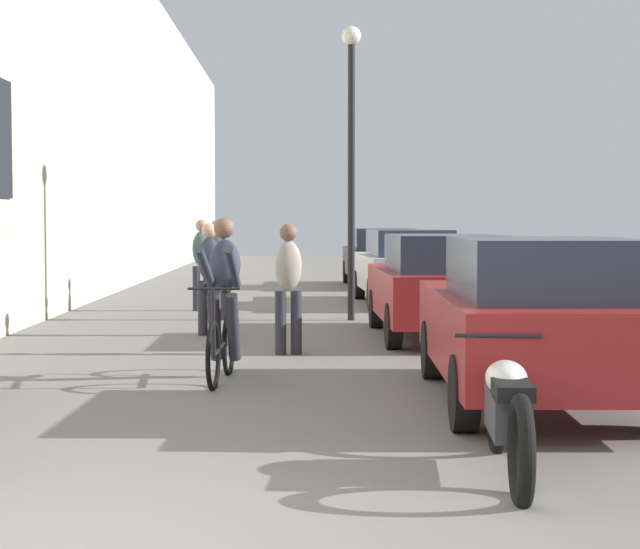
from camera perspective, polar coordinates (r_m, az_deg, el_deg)
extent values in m
cube|color=#B7AD99|center=(19.95, -14.40, 9.99)|extent=(0.50, 68.00, 8.32)
cube|color=black|center=(15.85, -16.79, 7.04)|extent=(0.04, 1.10, 1.70)
torus|color=black|center=(10.65, -5.75, -4.38)|extent=(0.11, 0.71, 0.71)
torus|color=black|center=(11.68, -4.92, -3.73)|extent=(0.11, 0.71, 0.71)
cylinder|color=black|center=(11.56, -4.99, -2.38)|extent=(0.05, 0.22, 0.58)
cylinder|color=black|center=(11.04, -5.38, -0.89)|extent=(0.10, 0.82, 0.14)
cylinder|color=black|center=(10.64, -5.73, -2.58)|extent=(0.04, 0.09, 0.67)
cylinder|color=black|center=(11.19, -5.30, -3.82)|extent=(0.11, 1.00, 0.12)
cylinder|color=black|center=(10.64, -5.72, -0.77)|extent=(0.52, 0.07, 0.03)
ellipsoid|color=black|center=(11.45, -5.07, -0.85)|extent=(0.12, 0.24, 0.06)
ellipsoid|color=#2D3342|center=(11.36, -5.13, 0.51)|extent=(0.37, 0.37, 0.59)
sphere|color=brown|center=(11.31, -5.17, 2.50)|extent=(0.22, 0.22, 0.22)
cylinder|color=#26262D|center=(11.31, -4.67, -2.83)|extent=(0.16, 0.40, 0.75)
cylinder|color=#26262D|center=(11.34, -5.68, -2.82)|extent=(0.16, 0.40, 0.75)
cylinder|color=#2D3342|center=(10.95, -4.70, 0.38)|extent=(0.13, 0.75, 0.48)
cylinder|color=#2D3342|center=(10.99, -6.17, 0.39)|extent=(0.16, 0.75, 0.48)
cylinder|color=#26262D|center=(13.29, -2.13, -2.61)|extent=(0.14, 0.14, 0.80)
cylinder|color=#26262D|center=(13.33, -1.28, -2.59)|extent=(0.14, 0.14, 0.80)
ellipsoid|color=#9E9384|center=(13.26, -1.71, 0.47)|extent=(0.38, 0.30, 0.63)
sphere|color=brown|center=(13.25, -1.71, 2.27)|extent=(0.22, 0.22, 0.22)
cylinder|color=#26262D|center=(15.58, -6.31, -1.81)|extent=(0.14, 0.14, 0.80)
cylinder|color=#26262D|center=(15.54, -5.59, -1.82)|extent=(0.14, 0.14, 0.80)
ellipsoid|color=#2D3342|center=(15.52, -5.96, 0.82)|extent=(0.37, 0.28, 0.63)
sphere|color=tan|center=(15.51, -5.97, 2.36)|extent=(0.22, 0.22, 0.22)
cylinder|color=#26262D|center=(17.94, -5.19, -1.13)|extent=(0.14, 0.14, 0.83)
cylinder|color=#26262D|center=(17.95, -5.82, -1.13)|extent=(0.14, 0.14, 0.83)
ellipsoid|color=#38564C|center=(17.91, -5.52, 1.23)|extent=(0.35, 0.25, 0.65)
sphere|color=#A57A5B|center=(17.90, -5.52, 2.60)|extent=(0.22, 0.22, 0.22)
cylinder|color=#26262D|center=(19.78, -6.65, -0.76)|extent=(0.14, 0.14, 0.83)
cylinder|color=#26262D|center=(19.79, -6.07, -0.75)|extent=(0.14, 0.14, 0.83)
ellipsoid|color=#38564C|center=(19.75, -6.37, 1.39)|extent=(0.38, 0.29, 0.66)
sphere|color=#A57A5B|center=(19.74, -6.38, 2.63)|extent=(0.22, 0.22, 0.22)
cylinder|color=black|center=(17.81, 1.69, 4.92)|extent=(0.12, 0.12, 4.60)
sphere|color=silver|center=(18.06, 1.70, 12.68)|extent=(0.32, 0.32, 0.32)
cube|color=maroon|center=(10.03, 11.39, -2.99)|extent=(1.92, 4.35, 0.70)
cube|color=#283342|center=(9.48, 11.99, 0.35)|extent=(1.57, 2.37, 0.52)
cylinder|color=black|center=(11.36, 6.04, -4.03)|extent=(0.22, 0.63, 0.62)
cylinder|color=black|center=(11.61, 14.04, -3.95)|extent=(0.22, 0.63, 0.62)
cylinder|color=black|center=(8.57, 7.73, -6.33)|extent=(0.22, 0.63, 0.62)
cube|color=maroon|center=(15.31, 6.38, -0.99)|extent=(1.77, 4.18, 0.68)
cube|color=#283342|center=(14.79, 6.67, 1.16)|extent=(1.47, 2.26, 0.50)
cylinder|color=black|center=(16.61, 3.03, -1.84)|extent=(0.20, 0.60, 0.60)
cylinder|color=black|center=(16.81, 8.37, -1.81)|extent=(0.20, 0.60, 0.60)
cylinder|color=black|center=(13.88, 3.97, -2.79)|extent=(0.20, 0.60, 0.60)
cylinder|color=black|center=(14.13, 10.32, -2.73)|extent=(0.20, 0.60, 0.60)
cube|color=#B7B7BC|center=(21.32, 4.60, 0.14)|extent=(1.90, 4.26, 0.68)
cube|color=#283342|center=(20.80, 4.79, 1.71)|extent=(1.55, 2.32, 0.51)
cylinder|color=black|center=(22.62, 2.13, -0.56)|extent=(0.22, 0.61, 0.61)
cylinder|color=black|center=(22.83, 6.08, -0.54)|extent=(0.22, 0.61, 0.61)
cylinder|color=black|center=(19.87, 2.88, -1.04)|extent=(0.22, 0.61, 0.61)
cylinder|color=black|center=(20.10, 7.37, -1.02)|extent=(0.22, 0.61, 0.61)
cube|color=black|center=(27.02, 3.27, 0.72)|extent=(1.78, 4.17, 0.67)
cube|color=#283342|center=(26.51, 3.37, 1.95)|extent=(1.47, 2.26, 0.50)
cylinder|color=black|center=(28.34, 1.45, 0.15)|extent=(0.20, 0.60, 0.60)
cylinder|color=black|center=(28.47, 4.59, 0.15)|extent=(0.20, 0.60, 0.60)
cylinder|color=black|center=(25.61, 1.81, -0.15)|extent=(0.20, 0.60, 0.60)
cylinder|color=black|center=(25.76, 5.28, -0.15)|extent=(0.20, 0.60, 0.60)
torus|color=black|center=(7.97, 9.44, -7.12)|extent=(0.15, 0.70, 0.69)
torus|color=black|center=(6.55, 10.74, -9.33)|extent=(0.16, 0.71, 0.70)
cube|color=#333338|center=(7.24, 10.03, -7.34)|extent=(0.30, 0.78, 0.28)
ellipsoid|color=beige|center=(7.30, 9.96, -5.50)|extent=(0.32, 0.54, 0.24)
cube|color=black|center=(6.93, 10.30, -6.12)|extent=(0.27, 0.46, 0.10)
cylinder|color=black|center=(7.79, 9.55, -3.26)|extent=(0.62, 0.08, 0.03)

